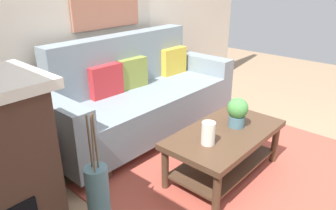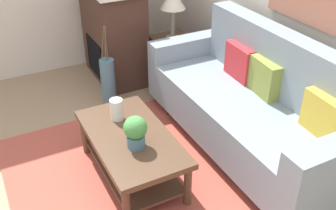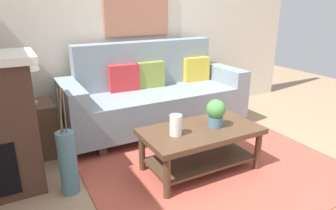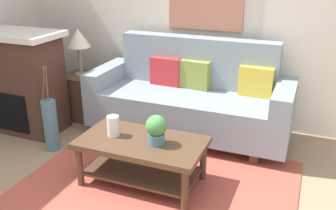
% 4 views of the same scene
% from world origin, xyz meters
% --- Properties ---
extents(wall_back, '(4.98, 0.10, 2.70)m').
position_xyz_m(wall_back, '(0.00, 2.21, 1.35)').
color(wall_back, beige).
rests_on(wall_back, ground_plane).
extents(area_rug, '(2.38, 1.88, 0.01)m').
position_xyz_m(area_rug, '(0.00, 0.50, 0.01)').
color(area_rug, '#B24C3D').
rests_on(area_rug, ground_plane).
extents(couch, '(2.22, 0.84, 1.08)m').
position_xyz_m(couch, '(-0.08, 1.67, 0.43)').
color(couch, gray).
rests_on(couch, ground_plane).
extents(throw_pillow_crimson, '(0.36, 0.13, 0.32)m').
position_xyz_m(throw_pillow_crimson, '(-0.43, 1.80, 0.68)').
color(throw_pillow_crimson, red).
rests_on(throw_pillow_crimson, couch).
extents(throw_pillow_olive, '(0.37, 0.16, 0.32)m').
position_xyz_m(throw_pillow_olive, '(-0.08, 1.80, 0.68)').
color(throw_pillow_olive, olive).
rests_on(throw_pillow_olive, couch).
extents(throw_pillow_mustard, '(0.37, 0.14, 0.32)m').
position_xyz_m(throw_pillow_mustard, '(0.61, 1.80, 0.68)').
color(throw_pillow_mustard, gold).
rests_on(throw_pillow_mustard, couch).
extents(coffee_table, '(1.10, 0.60, 0.43)m').
position_xyz_m(coffee_table, '(-0.15, 0.55, 0.31)').
color(coffee_table, '#513826').
rests_on(coffee_table, ground_plane).
extents(tabletop_vase, '(0.11, 0.11, 0.18)m').
position_xyz_m(tabletop_vase, '(-0.42, 0.54, 0.52)').
color(tabletop_vase, white).
rests_on(tabletop_vase, coffee_table).
extents(potted_plant_tabletop, '(0.18, 0.18, 0.26)m').
position_xyz_m(potted_plant_tabletop, '(0.00, 0.54, 0.57)').
color(potted_plant_tabletop, slate).
rests_on(potted_plant_tabletop, coffee_table).
extents(side_table, '(0.44, 0.44, 0.56)m').
position_xyz_m(side_table, '(-1.49, 1.64, 0.28)').
color(side_table, '#513826').
rests_on(side_table, ground_plane).
extents(table_lamp, '(0.28, 0.28, 0.57)m').
position_xyz_m(table_lamp, '(-1.49, 1.64, 0.99)').
color(table_lamp, gray).
rests_on(table_lamp, side_table).
extents(fireplace, '(1.02, 0.58, 1.16)m').
position_xyz_m(fireplace, '(-1.94, 1.09, 0.59)').
color(fireplace, '#472D23').
rests_on(fireplace, ground_plane).
extents(floor_vase, '(0.15, 0.15, 0.55)m').
position_xyz_m(floor_vase, '(-1.31, 0.78, 0.28)').
color(floor_vase, slate).
rests_on(floor_vase, ground_plane).
extents(floor_vase_branch_a, '(0.02, 0.03, 0.36)m').
position_xyz_m(floor_vase_branch_a, '(-1.29, 0.78, 0.73)').
color(floor_vase_branch_a, brown).
rests_on(floor_vase_branch_a, floor_vase).
extents(floor_vase_branch_b, '(0.02, 0.02, 0.36)m').
position_xyz_m(floor_vase_branch_b, '(-1.32, 0.79, 0.73)').
color(floor_vase_branch_b, brown).
rests_on(floor_vase_branch_b, floor_vase).
extents(floor_vase_branch_c, '(0.05, 0.05, 0.36)m').
position_xyz_m(floor_vase_branch_c, '(-1.32, 0.76, 0.73)').
color(floor_vase_branch_c, brown).
rests_on(floor_vase_branch_c, floor_vase).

